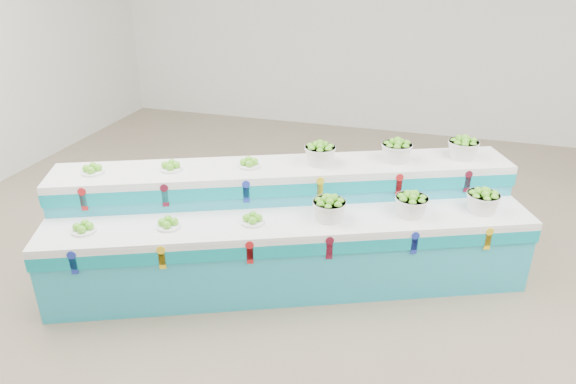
# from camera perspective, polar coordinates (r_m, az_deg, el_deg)

# --- Properties ---
(ground) EXTENTS (10.00, 10.00, 0.00)m
(ground) POSITION_cam_1_polar(r_m,az_deg,el_deg) (4.61, 6.77, -13.15)
(ground) COLOR #756A50
(ground) RESTS_ON ground
(back_wall) EXTENTS (10.00, 0.00, 10.00)m
(back_wall) POSITION_cam_1_polar(r_m,az_deg,el_deg) (8.63, 13.91, 19.14)
(back_wall) COLOR silver
(back_wall) RESTS_ON ground
(display_stand) EXTENTS (4.39, 2.68, 1.02)m
(display_stand) POSITION_cam_1_polar(r_m,az_deg,el_deg) (4.80, 0.00, -3.88)
(display_stand) COLOR #2AA9C5
(display_stand) RESTS_ON ground
(plate_lower_left) EXTENTS (0.27, 0.27, 0.09)m
(plate_lower_left) POSITION_cam_1_polar(r_m,az_deg,el_deg) (4.61, -21.65, -3.59)
(plate_lower_left) COLOR white
(plate_lower_left) RESTS_ON display_stand
(plate_lower_mid) EXTENTS (0.27, 0.27, 0.09)m
(plate_lower_mid) POSITION_cam_1_polar(r_m,az_deg,el_deg) (4.46, -13.09, -3.30)
(plate_lower_mid) COLOR white
(plate_lower_mid) RESTS_ON display_stand
(plate_lower_right) EXTENTS (0.27, 0.27, 0.09)m
(plate_lower_right) POSITION_cam_1_polar(r_m,az_deg,el_deg) (4.42, -3.94, -2.90)
(plate_lower_right) COLOR white
(plate_lower_right) RESTS_ON display_stand
(basket_lower_left) EXTENTS (0.38, 0.38, 0.21)m
(basket_lower_left) POSITION_cam_1_polar(r_m,az_deg,el_deg) (4.46, 4.57, -1.78)
(basket_lower_left) COLOR silver
(basket_lower_left) RESTS_ON display_stand
(basket_lower_mid) EXTENTS (0.38, 0.38, 0.21)m
(basket_lower_mid) POSITION_cam_1_polar(r_m,az_deg,el_deg) (4.65, 13.46, -1.29)
(basket_lower_mid) COLOR silver
(basket_lower_mid) RESTS_ON display_stand
(basket_lower_right) EXTENTS (0.38, 0.38, 0.21)m
(basket_lower_right) POSITION_cam_1_polar(r_m,az_deg,el_deg) (4.90, 20.69, -0.87)
(basket_lower_right) COLOR silver
(basket_lower_right) RESTS_ON display_stand
(plate_upper_left) EXTENTS (0.27, 0.27, 0.09)m
(plate_upper_left) POSITION_cam_1_polar(r_m,az_deg,el_deg) (4.95, -20.79, 2.44)
(plate_upper_left) COLOR white
(plate_upper_left) RESTS_ON display_stand
(plate_upper_mid) EXTENTS (0.27, 0.27, 0.09)m
(plate_upper_mid) POSITION_cam_1_polar(r_m,az_deg,el_deg) (4.81, -12.81, 2.89)
(plate_upper_mid) COLOR white
(plate_upper_mid) RESTS_ON display_stand
(plate_upper_right) EXTENTS (0.27, 0.27, 0.09)m
(plate_upper_right) POSITION_cam_1_polar(r_m,az_deg,el_deg) (4.78, -4.33, 3.31)
(plate_upper_right) COLOR white
(plate_upper_right) RESTS_ON display_stand
(basket_upper_left) EXTENTS (0.38, 0.38, 0.21)m
(basket_upper_left) POSITION_cam_1_polar(r_m,az_deg,el_deg) (4.82, 3.56, 4.30)
(basket_upper_left) COLOR silver
(basket_upper_left) RESTS_ON display_stand
(basket_upper_mid) EXTENTS (0.38, 0.38, 0.21)m
(basket_upper_mid) POSITION_cam_1_polar(r_m,az_deg,el_deg) (4.99, 11.89, 4.54)
(basket_upper_mid) COLOR silver
(basket_upper_mid) RESTS_ON display_stand
(basket_upper_right) EXTENTS (0.38, 0.38, 0.21)m
(basket_upper_right) POSITION_cam_1_polar(r_m,az_deg,el_deg) (5.22, 18.76, 4.67)
(basket_upper_right) COLOR silver
(basket_upper_right) RESTS_ON display_stand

